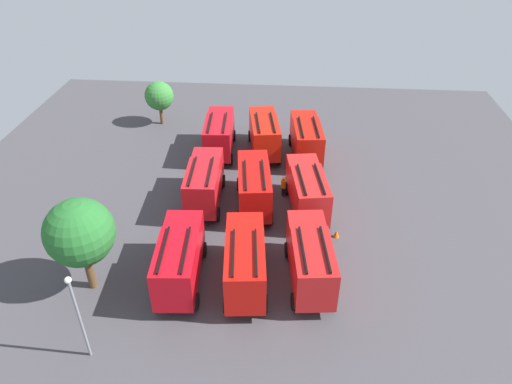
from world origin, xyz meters
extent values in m
plane|color=#423F44|center=(0.00, 0.00, 0.00)|extent=(54.58, 54.58, 0.00)
cube|color=red|center=(-6.02, -3.94, 2.10)|extent=(2.46, 2.72, 2.60)
cube|color=#8C9EAD|center=(-4.97, -3.83, 2.41)|extent=(0.31, 2.12, 1.46)
cube|color=red|center=(-9.50, -4.32, 2.25)|extent=(5.04, 3.00, 2.90)
cube|color=black|center=(-9.57, -3.64, 3.82)|extent=(4.31, 0.59, 0.12)
cube|color=black|center=(-9.42, -5.01, 3.82)|extent=(4.31, 0.59, 0.12)
cube|color=silver|center=(-4.83, -3.81, 0.95)|extent=(0.46, 2.38, 0.28)
cylinder|color=black|center=(-5.95, -2.73, 0.55)|extent=(1.13, 0.47, 1.10)
cylinder|color=black|center=(-5.69, -5.12, 0.55)|extent=(1.13, 0.47, 1.10)
cylinder|color=black|center=(-10.82, -3.26, 0.55)|extent=(1.13, 0.47, 1.10)
cylinder|color=black|center=(-10.56, -5.64, 0.55)|extent=(1.13, 0.47, 1.10)
cube|color=red|center=(2.00, -3.73, 2.10)|extent=(2.55, 2.80, 2.60)
cube|color=#8C9EAD|center=(3.03, -3.57, 2.41)|extent=(0.40, 2.11, 1.46)
cube|color=red|center=(-1.46, -4.26, 2.25)|extent=(5.12, 3.20, 2.90)
cube|color=black|center=(-1.57, -3.58, 3.82)|extent=(4.29, 0.77, 0.12)
cube|color=black|center=(-1.36, -4.94, 3.82)|extent=(4.29, 0.77, 0.12)
cube|color=silver|center=(3.18, -3.55, 0.95)|extent=(0.56, 2.38, 0.28)
cylinder|color=black|center=(2.01, -2.51, 0.55)|extent=(1.14, 0.51, 1.10)
cylinder|color=black|center=(2.38, -4.89, 0.55)|extent=(1.14, 0.51, 1.10)
cylinder|color=black|center=(-2.83, -3.26, 0.55)|extent=(1.14, 0.51, 1.10)
cylinder|color=black|center=(-2.47, -5.63, 0.55)|extent=(1.14, 0.51, 1.10)
cube|color=red|center=(10.90, -3.87, 2.10)|extent=(2.44, 2.71, 2.60)
cube|color=#8C9EAD|center=(11.95, -3.77, 2.41)|extent=(0.29, 2.12, 1.46)
cube|color=red|center=(7.42, -4.22, 2.25)|extent=(5.02, 2.97, 2.90)
cube|color=black|center=(7.35, -3.53, 3.82)|extent=(4.31, 0.55, 0.12)
cube|color=black|center=(7.49, -4.90, 3.82)|extent=(4.31, 0.55, 0.12)
cube|color=silver|center=(12.10, -3.75, 0.95)|extent=(0.44, 2.38, 0.28)
cylinder|color=black|center=(10.98, -2.66, 0.55)|extent=(1.13, 0.46, 1.10)
cylinder|color=black|center=(11.22, -5.04, 0.55)|extent=(1.13, 0.46, 1.10)
cylinder|color=black|center=(6.11, -3.14, 0.55)|extent=(1.13, 0.46, 1.10)
cylinder|color=black|center=(6.35, -5.53, 0.55)|extent=(1.13, 0.46, 1.10)
cube|color=red|center=(-6.61, 0.23, 2.10)|extent=(2.43, 2.70, 2.60)
cube|color=#8C9EAD|center=(-5.57, 0.33, 2.41)|extent=(0.29, 2.12, 1.46)
cube|color=red|center=(-10.10, -0.11, 2.25)|extent=(5.02, 2.96, 2.90)
cube|color=black|center=(-10.17, 0.57, 3.82)|extent=(4.31, 0.54, 0.12)
cube|color=black|center=(-10.03, -0.80, 3.82)|extent=(4.31, 0.54, 0.12)
cube|color=silver|center=(-5.42, 0.35, 0.95)|extent=(0.43, 2.38, 0.28)
cylinder|color=black|center=(-6.53, 1.44, 0.55)|extent=(1.13, 0.46, 1.10)
cylinder|color=black|center=(-6.30, -0.95, 0.55)|extent=(1.13, 0.46, 1.10)
cylinder|color=black|center=(-11.41, 0.96, 0.55)|extent=(1.13, 0.46, 1.10)
cylinder|color=black|center=(-11.18, -1.42, 0.55)|extent=(1.13, 0.46, 1.10)
cube|color=red|center=(2.31, 0.45, 2.10)|extent=(2.49, 2.75, 2.60)
cube|color=#8C9EAD|center=(3.35, 0.57, 2.41)|extent=(0.34, 2.12, 1.46)
cube|color=red|center=(-1.17, 0.02, 2.25)|extent=(5.07, 3.06, 2.90)
cube|color=black|center=(-1.25, 0.70, 3.82)|extent=(4.30, 0.64, 0.12)
cube|color=black|center=(-1.08, -0.66, 3.82)|extent=(4.30, 0.64, 0.12)
cube|color=silver|center=(3.50, 0.59, 0.95)|extent=(0.49, 2.38, 0.28)
cylinder|color=black|center=(2.36, 1.66, 0.55)|extent=(1.13, 0.48, 1.10)
cylinder|color=black|center=(2.65, -0.72, 0.55)|extent=(1.13, 0.48, 1.10)
cylinder|color=black|center=(-2.50, 1.07, 0.55)|extent=(1.13, 0.48, 1.10)
cylinder|color=black|center=(-2.21, -1.32, 0.55)|extent=(1.13, 0.48, 1.10)
cube|color=red|center=(11.52, 0.29, 2.10)|extent=(2.55, 2.80, 2.60)
cube|color=#8C9EAD|center=(12.55, 0.45, 2.41)|extent=(0.40, 2.11, 1.46)
cube|color=red|center=(8.06, -0.24, 2.25)|extent=(5.12, 3.20, 2.90)
cube|color=black|center=(7.95, 0.44, 3.82)|extent=(4.29, 0.77, 0.12)
cube|color=black|center=(8.16, -0.92, 3.82)|extent=(4.29, 0.77, 0.12)
cube|color=silver|center=(12.70, 0.47, 0.95)|extent=(0.56, 2.38, 0.28)
cylinder|color=black|center=(11.53, 1.51, 0.55)|extent=(1.14, 0.51, 1.10)
cylinder|color=black|center=(11.90, -0.86, 0.55)|extent=(1.14, 0.51, 1.10)
cylinder|color=black|center=(6.69, 0.76, 0.55)|extent=(1.14, 0.51, 1.10)
cylinder|color=black|center=(7.05, -1.61, 0.55)|extent=(1.14, 0.51, 1.10)
cube|color=red|center=(-6.71, 4.44, 2.10)|extent=(2.37, 2.65, 2.60)
cube|color=#8C9EAD|center=(-5.66, 4.52, 2.41)|extent=(0.23, 2.13, 1.46)
cube|color=red|center=(-10.20, 4.19, 2.25)|extent=(4.97, 2.84, 2.90)
cube|color=black|center=(-10.25, 4.87, 3.82)|extent=(4.32, 0.43, 0.12)
cube|color=black|center=(-10.15, 3.50, 3.82)|extent=(4.32, 0.43, 0.12)
cube|color=silver|center=(-5.51, 4.53, 0.95)|extent=(0.37, 2.38, 0.28)
cylinder|color=black|center=(-6.60, 5.65, 0.55)|extent=(1.12, 0.43, 1.10)
cylinder|color=black|center=(-6.42, 3.26, 0.55)|extent=(1.12, 0.43, 1.10)
cylinder|color=black|center=(-11.48, 5.30, 0.55)|extent=(1.12, 0.43, 1.10)
cylinder|color=black|center=(-11.31, 2.91, 0.55)|extent=(1.12, 0.43, 1.10)
cube|color=red|center=(2.50, 4.33, 2.10)|extent=(2.32, 2.60, 2.60)
cube|color=#8C9EAD|center=(3.55, 4.38, 2.41)|extent=(0.18, 2.13, 1.46)
cube|color=red|center=(-0.99, 4.16, 2.25)|extent=(4.92, 2.73, 2.90)
cube|color=black|center=(-1.03, 4.85, 3.82)|extent=(4.32, 0.33, 0.12)
cube|color=black|center=(-0.96, 3.47, 3.82)|extent=(4.32, 0.33, 0.12)
cube|color=silver|center=(3.70, 4.39, 0.95)|extent=(0.32, 2.38, 0.28)
cylinder|color=black|center=(2.64, 5.54, 0.55)|extent=(1.12, 0.40, 1.10)
cylinder|color=black|center=(2.76, 3.14, 0.55)|extent=(1.12, 0.40, 1.10)
cylinder|color=black|center=(-2.25, 5.30, 0.55)|extent=(1.12, 0.40, 1.10)
cylinder|color=black|center=(-2.13, 2.90, 0.55)|extent=(1.12, 0.40, 1.10)
cube|color=red|center=(11.19, 4.41, 2.10)|extent=(2.36, 2.64, 2.60)
cube|color=#8C9EAD|center=(12.24, 4.48, 2.41)|extent=(0.22, 2.13, 1.46)
cube|color=red|center=(7.70, 4.19, 2.25)|extent=(4.95, 2.80, 2.90)
cube|color=black|center=(7.65, 4.87, 3.82)|extent=(4.32, 0.40, 0.12)
cube|color=black|center=(7.74, 3.50, 3.82)|extent=(4.32, 0.40, 0.12)
cube|color=silver|center=(12.39, 4.49, 0.95)|extent=(0.35, 2.38, 0.28)
cylinder|color=black|center=(11.31, 5.62, 0.55)|extent=(1.12, 0.42, 1.10)
cylinder|color=black|center=(11.46, 3.22, 0.55)|extent=(1.12, 0.42, 1.10)
cylinder|color=black|center=(6.42, 5.31, 0.55)|extent=(1.12, 0.42, 1.10)
cylinder|color=black|center=(6.57, 2.91, 0.55)|extent=(1.12, 0.42, 1.10)
cylinder|color=black|center=(1.76, -2.14, 0.42)|extent=(0.16, 0.16, 0.85)
cylinder|color=black|center=(1.57, -2.24, 0.42)|extent=(0.16, 0.16, 0.85)
cube|color=gold|center=(1.67, -2.19, 1.22)|extent=(0.48, 0.42, 0.74)
sphere|color=#9E704C|center=(1.67, -2.19, 1.71)|extent=(0.24, 0.24, 0.24)
cylinder|color=gold|center=(1.67, -2.19, 1.80)|extent=(0.30, 0.30, 0.07)
cylinder|color=black|center=(4.63, 3.81, 0.38)|extent=(0.16, 0.16, 0.76)
cylinder|color=black|center=(4.75, 3.98, 0.38)|extent=(0.16, 0.16, 0.76)
cube|color=#B7140F|center=(4.69, 3.89, 1.09)|extent=(0.44, 0.48, 0.66)
sphere|color=beige|center=(4.69, 3.89, 1.53)|extent=(0.21, 0.21, 0.21)
cylinder|color=#B7140F|center=(4.69, 3.89, 1.61)|extent=(0.27, 0.27, 0.06)
cylinder|color=brown|center=(-9.98, 10.10, 1.36)|extent=(0.54, 0.54, 2.72)
sphere|color=#236628|center=(-9.98, 10.10, 4.57)|extent=(4.35, 4.35, 4.35)
cylinder|color=brown|center=(14.85, 11.58, 0.96)|extent=(0.38, 0.38, 1.92)
sphere|color=#337A33|center=(14.85, 11.58, 3.23)|extent=(3.08, 3.08, 3.08)
cone|color=#F2600C|center=(-3.53, -6.37, 0.31)|extent=(0.44, 0.44, 0.62)
cylinder|color=slate|center=(-15.29, 8.28, 2.85)|extent=(0.16, 0.16, 5.70)
sphere|color=#F2EFCC|center=(-15.29, 8.28, 5.88)|extent=(0.36, 0.36, 0.36)
camera|label=1|loc=(-31.58, -2.50, 22.72)|focal=32.97mm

